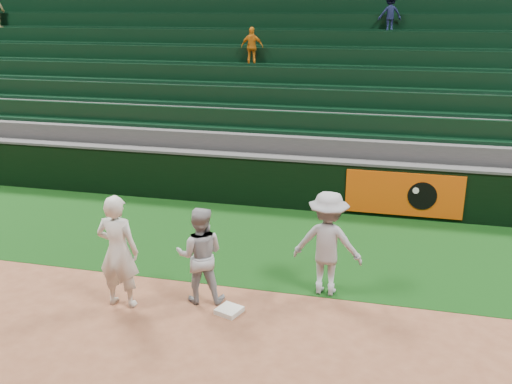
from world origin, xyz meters
TOP-DOWN VIEW (x-y plane):
  - ground at (0.00, 0.00)m, footprint 70.00×70.00m
  - foul_grass at (0.00, 3.00)m, footprint 36.00×4.20m
  - first_base at (0.33, 0.06)m, footprint 0.45×0.45m
  - first_baseman at (-1.44, -0.10)m, footprint 0.69×0.46m
  - baserunner at (-0.23, 0.35)m, footprint 0.90×0.76m
  - base_coach at (1.74, 1.10)m, footprint 1.19×0.73m
  - field_wall at (0.03, 5.20)m, footprint 36.00×0.45m
  - stadium_seating at (0.00, 8.97)m, footprint 36.00×5.95m

SIDE VIEW (x-z plane):
  - ground at x=0.00m, z-range 0.00..0.00m
  - foul_grass at x=0.00m, z-range 0.00..0.01m
  - first_base at x=0.33m, z-range 0.00..0.08m
  - field_wall at x=0.03m, z-range 0.01..1.26m
  - baserunner at x=-0.23m, z-range 0.00..1.63m
  - base_coach at x=1.74m, z-range 0.01..1.80m
  - first_baseman at x=-1.44m, z-range 0.00..1.88m
  - stadium_seating at x=0.00m, z-range -0.85..4.25m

